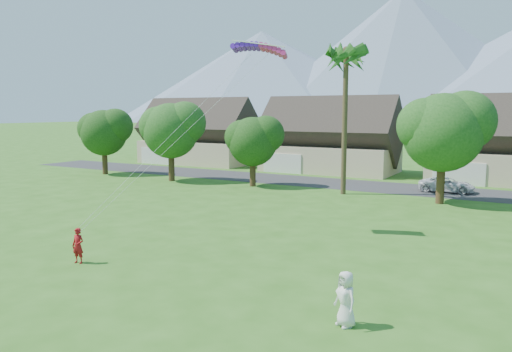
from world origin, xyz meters
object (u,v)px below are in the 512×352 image
Objects in this scene: parked_car at (447,185)px; watcher at (346,299)px; parafoil_kite at (260,47)px; kite_flyer at (78,246)px.

watcher is at bearing 179.18° from parked_car.
watcher is 16.63m from parafoil_kite.
parked_car is (-1.74, 30.71, -0.29)m from watcher.
kite_flyer is at bearing -149.05° from watcher.
parafoil_kite reaches higher than parked_car.
parafoil_kite is (-8.95, 10.04, 9.78)m from watcher.
watcher is (13.24, -0.34, 0.10)m from kite_flyer.
parafoil_kite is (-7.21, -20.67, 10.06)m from parked_car.
parafoil_kite is at bearing 57.45° from kite_flyer.
parafoil_kite is at bearing 164.12° from watcher.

